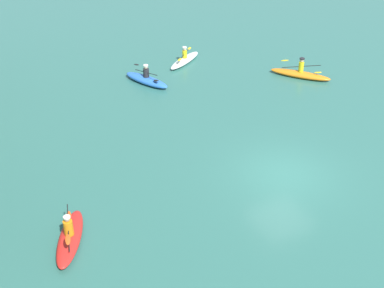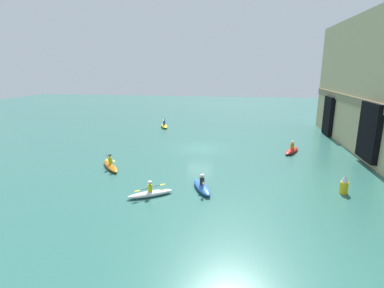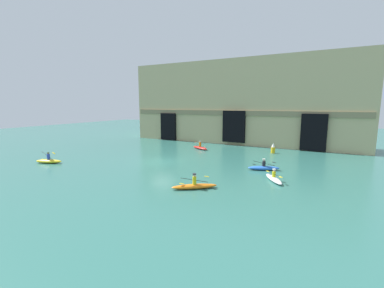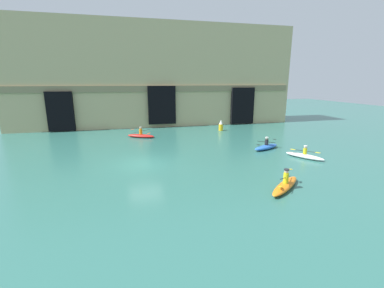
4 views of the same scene
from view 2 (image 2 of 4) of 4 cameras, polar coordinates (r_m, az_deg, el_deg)
ground_plane at (r=31.53m, az=1.46°, el=-0.85°), size 120.00×120.00×0.00m
kayak_red at (r=31.54m, az=18.48°, el=-1.14°), size 3.09×2.09×1.18m
kayak_yellow at (r=42.86m, az=-5.31°, el=3.49°), size 3.04×1.88×1.30m
kayak_orange at (r=26.21m, az=-15.26°, el=-3.99°), size 3.18×2.72×1.20m
kayak_blue at (r=20.94m, az=1.92°, el=-8.11°), size 3.11×1.94×1.13m
kayak_white at (r=20.16m, az=-7.94°, el=-9.25°), size 2.19×2.94×1.04m
marker_buoy at (r=22.69m, az=27.02°, el=-6.90°), size 0.53×0.53×1.36m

